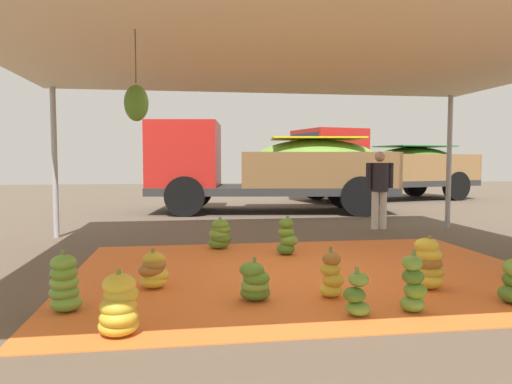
{
  "coord_description": "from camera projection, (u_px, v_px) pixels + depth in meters",
  "views": [
    {
      "loc": [
        -1.49,
        -5.64,
        1.39
      ],
      "look_at": [
        -0.48,
        1.14,
        0.93
      ],
      "focal_mm": 33.31,
      "sensor_mm": 36.0,
      "label": 1
    }
  ],
  "objects": [
    {
      "name": "banana_bunch_5",
      "position": [
        220.0,
        235.0,
        7.41
      ],
      "size": [
        0.43,
        0.43,
        0.5
      ],
      "color": "#518428",
      "rests_on": "tarp_orange"
    },
    {
      "name": "banana_bunch_9",
      "position": [
        154.0,
        271.0,
        5.14
      ],
      "size": [
        0.41,
        0.39,
        0.43
      ],
      "color": "gold",
      "rests_on": "tarp_orange"
    },
    {
      "name": "tarp_orange",
      "position": [
        308.0,
        272.0,
        5.87
      ],
      "size": [
        5.71,
        4.27,
        0.01
      ],
      "primitive_type": "cube",
      "color": "orange",
      "rests_on": "ground"
    },
    {
      "name": "banana_bunch_10",
      "position": [
        428.0,
        265.0,
        5.13
      ],
      "size": [
        0.4,
        0.39,
        0.58
      ],
      "color": "gold",
      "rests_on": "tarp_orange"
    },
    {
      "name": "banana_bunch_3",
      "position": [
        255.0,
        282.0,
        4.67
      ],
      "size": [
        0.42,
        0.42,
        0.43
      ],
      "color": "#477523",
      "rests_on": "tarp_orange"
    },
    {
      "name": "banana_bunch_7",
      "position": [
        332.0,
        276.0,
        4.79
      ],
      "size": [
        0.3,
        0.29,
        0.51
      ],
      "color": "gold",
      "rests_on": "tarp_orange"
    },
    {
      "name": "worker_0",
      "position": [
        379.0,
        184.0,
        9.55
      ],
      "size": [
        0.58,
        0.35,
        1.57
      ],
      "color": "silver",
      "rests_on": "ground"
    },
    {
      "name": "tent_canopy",
      "position": [
        310.0,
        52.0,
        5.6
      ],
      "size": [
        8.0,
        7.0,
        2.75
      ],
      "color": "#9EA0A5",
      "rests_on": "ground"
    },
    {
      "name": "banana_bunch_8",
      "position": [
        287.0,
        238.0,
        6.96
      ],
      "size": [
        0.39,
        0.38,
        0.57
      ],
      "color": "#477523",
      "rests_on": "tarp_orange"
    },
    {
      "name": "banana_bunch_0",
      "position": [
        65.0,
        285.0,
        4.35
      ],
      "size": [
        0.38,
        0.39,
        0.57
      ],
      "color": "#6B9E38",
      "rests_on": "tarp_orange"
    },
    {
      "name": "banana_bunch_2",
      "position": [
        119.0,
        307.0,
        3.73
      ],
      "size": [
        0.41,
        0.43,
        0.53
      ],
      "color": "gold",
      "rests_on": "tarp_orange"
    },
    {
      "name": "banana_bunch_6",
      "position": [
        413.0,
        285.0,
        4.32
      ],
      "size": [
        0.29,
        0.29,
        0.57
      ],
      "color": "#6B9E38",
      "rests_on": "tarp_orange"
    },
    {
      "name": "cargo_truck_main",
      "position": [
        265.0,
        166.0,
        12.74
      ],
      "size": [
        6.65,
        3.12,
        2.4
      ],
      "color": "#2D2D2D",
      "rests_on": "ground"
    },
    {
      "name": "banana_bunch_1",
      "position": [
        357.0,
        296.0,
        4.22
      ],
      "size": [
        0.33,
        0.3,
        0.44
      ],
      "color": "#6B9E38",
      "rests_on": "tarp_orange"
    },
    {
      "name": "cargo_truck_far",
      "position": [
        381.0,
        165.0,
        16.5
      ],
      "size": [
        6.76,
        3.7,
        2.4
      ],
      "color": "#2D2D2D",
      "rests_on": "ground"
    },
    {
      "name": "ground_plane",
      "position": [
        267.0,
        235.0,
        8.83
      ],
      "size": [
        40.0,
        40.0,
        0.0
      ],
      "primitive_type": "plane",
      "color": "brown"
    }
  ]
}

